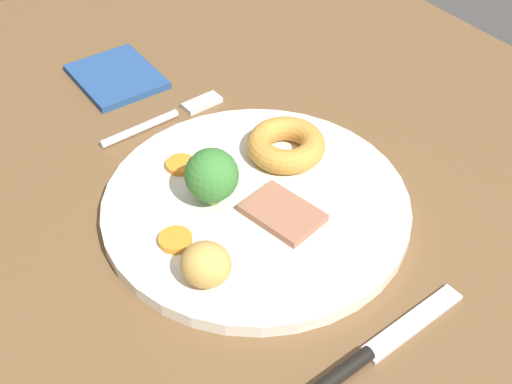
{
  "coord_description": "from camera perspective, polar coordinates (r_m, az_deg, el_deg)",
  "views": [
    {
      "loc": [
        33.83,
        -29.56,
        48.92
      ],
      "look_at": [
        -3.88,
        -2.71,
        6.0
      ],
      "focal_mm": 47.11,
      "sensor_mm": 36.0,
      "label": 1
    }
  ],
  "objects": [
    {
      "name": "carrot_coin_front",
      "position": [
        0.68,
        -6.44,
        2.32
      ],
      "size": [
        2.87,
        2.87,
        0.65
      ],
      "primitive_type": "cylinder",
      "color": "orange",
      "rests_on": "dinner_plate"
    },
    {
      "name": "roast_potato_left",
      "position": [
        0.56,
        -4.28,
        -6.15
      ],
      "size": [
        5.83,
        5.76,
        3.8
      ],
      "primitive_type": "ellipsoid",
      "rotation": [
        0.0,
        0.0,
        2.11
      ],
      "color": "tan",
      "rests_on": "dinner_plate"
    },
    {
      "name": "knife",
      "position": [
        0.54,
        8.88,
        -13.89
      ],
      "size": [
        2.3,
        18.55,
        1.2
      ],
      "rotation": [
        0.0,
        0.0,
        1.62
      ],
      "color": "black",
      "rests_on": "dining_table"
    },
    {
      "name": "yorkshire_pudding",
      "position": [
        0.68,
        2.55,
        4.03
      ],
      "size": [
        8.0,
        8.0,
        2.52
      ],
      "primitive_type": "torus",
      "color": "#C68938",
      "rests_on": "dinner_plate"
    },
    {
      "name": "broccoli_floret",
      "position": [
        0.62,
        -3.78,
        1.4
      ],
      "size": [
        5.07,
        5.07,
        5.77
      ],
      "color": "#8CB766",
      "rests_on": "dinner_plate"
    },
    {
      "name": "dinner_plate",
      "position": [
        0.64,
        0.0,
        -1.11
      ],
      "size": [
        29.39,
        29.39,
        1.4
      ],
      "primitive_type": "cylinder",
      "color": "silver",
      "rests_on": "dining_table"
    },
    {
      "name": "meat_slice_main",
      "position": [
        0.62,
        2.26,
        -1.79
      ],
      "size": [
        7.88,
        6.17,
        0.8
      ],
      "primitive_type": "cube",
      "rotation": [
        0.0,
        0.0,
        3.34
      ],
      "color": "#9E664C",
      "rests_on": "dinner_plate"
    },
    {
      "name": "folded_napkin",
      "position": [
        0.84,
        -11.76,
        9.57
      ],
      "size": [
        11.08,
        9.1,
        0.8
      ],
      "primitive_type": "cube",
      "rotation": [
        0.0,
        0.0,
        -0.01
      ],
      "color": "navy",
      "rests_on": "dining_table"
    },
    {
      "name": "carrot_coin_back",
      "position": [
        0.6,
        -6.85,
        -4.06
      ],
      "size": [
        3.01,
        3.01,
        0.68
      ],
      "primitive_type": "cylinder",
      "color": "orange",
      "rests_on": "dinner_plate"
    },
    {
      "name": "fork",
      "position": [
        0.76,
        -7.62,
        6.28
      ],
      "size": [
        2.17,
        15.29,
        0.9
      ],
      "rotation": [
        0.0,
        0.0,
        1.61
      ],
      "color": "silver",
      "rests_on": "dining_table"
    },
    {
      "name": "dining_table",
      "position": [
        0.65,
        3.93,
        -3.66
      ],
      "size": [
        120.0,
        84.0,
        3.6
      ],
      "primitive_type": "cube",
      "color": "brown",
      "rests_on": "ground"
    }
  ]
}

